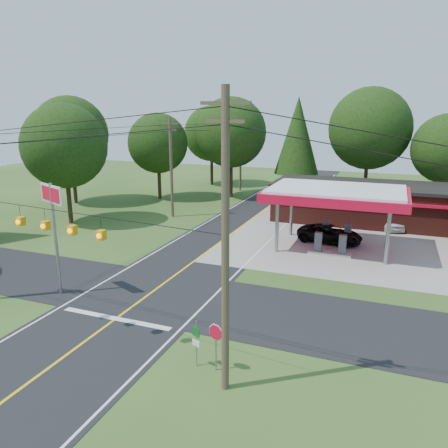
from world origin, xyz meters
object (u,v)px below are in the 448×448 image
(gas_canopy, at_px, (336,196))
(suv_car, at_px, (330,234))
(big_stop_sign, at_px, (53,213))
(octagonal_stop_sign, at_px, (216,336))
(sedan_car, at_px, (389,221))

(gas_canopy, bearing_deg, suv_car, 108.43)
(big_stop_sign, bearing_deg, gas_canopy, 46.99)
(gas_canopy, relative_size, octagonal_stop_sign, 4.94)
(sedan_car, xyz_separation_m, big_stop_sign, (-18.04, -23.01, 4.23))
(sedan_car, distance_m, big_stop_sign, 29.54)
(octagonal_stop_sign, bearing_deg, suv_car, 84.97)
(sedan_car, distance_m, octagonal_stop_sign, 27.76)
(octagonal_stop_sign, bearing_deg, gas_canopy, 83.09)
(suv_car, distance_m, octagonal_stop_sign, 20.61)
(suv_car, relative_size, octagonal_stop_sign, 2.43)
(big_stop_sign, bearing_deg, sedan_car, 51.91)
(gas_canopy, distance_m, octagonal_stop_sign, 19.34)
(big_stop_sign, height_order, octagonal_stop_sign, big_stop_sign)
(gas_canopy, xyz_separation_m, octagonal_stop_sign, (-2.31, -19.01, -2.68))
(gas_canopy, distance_m, suv_car, 3.88)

